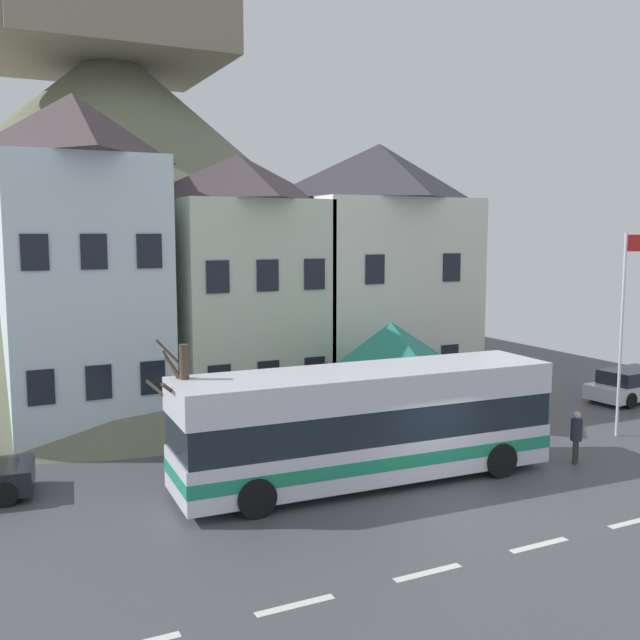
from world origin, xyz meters
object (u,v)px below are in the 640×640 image
object	(u,v)px
parked_car_02	(634,385)
bare_tree_00	(184,417)
transit_bus	(367,425)
bus_shelter	(391,345)
townhouse_00	(78,264)
parked_car_00	(480,400)
flagpole	(624,319)
hilltop_castle	(115,195)
public_bench	(355,413)
pedestrian_01	(503,406)
townhouse_01	(240,286)
pedestrian_00	(576,433)
townhouse_02	(378,273)

from	to	relation	value
parked_car_02	bare_tree_00	distance (m)	20.18
transit_bus	bus_shelter	bearing A→B (deg)	53.03
townhouse_00	parked_car_02	world-z (taller)	townhouse_00
parked_car_00	flagpole	bearing A→B (deg)	-55.91
hilltop_castle	bare_tree_00	distance (m)	25.44
townhouse_00	public_bench	bearing A→B (deg)	-25.66
transit_bus	pedestrian_01	distance (m)	7.31
townhouse_00	townhouse_01	distance (m)	5.88
hilltop_castle	bus_shelter	world-z (taller)	hilltop_castle
bare_tree_00	public_bench	bearing A→B (deg)	30.54
townhouse_01	townhouse_00	bearing A→B (deg)	173.82
townhouse_00	transit_bus	distance (m)	12.24
parked_car_00	pedestrian_01	bearing A→B (deg)	-104.22
bus_shelter	bare_tree_00	xyz separation A→B (m)	(-8.03, -2.82, -0.95)
transit_bus	parked_car_02	size ratio (longest dim) A/B	2.39
flagpole	pedestrian_00	bearing A→B (deg)	-156.39
townhouse_01	townhouse_02	world-z (taller)	townhouse_02
hilltop_castle	parked_car_02	xyz separation A→B (m)	(17.00, -21.49, -8.44)
townhouse_00	bare_tree_00	bearing A→B (deg)	-81.59
bus_shelter	hilltop_castle	bearing A→B (deg)	103.35
townhouse_02	bare_tree_00	distance (m)	13.51
townhouse_02	pedestrian_00	size ratio (longest dim) A/B	6.60
public_bench	townhouse_01	bearing A→B (deg)	130.24
parked_car_00	pedestrian_00	world-z (taller)	pedestrian_00
townhouse_01	hilltop_castle	size ratio (longest dim) A/B	0.24
transit_bus	pedestrian_01	xyz separation A→B (m)	(6.87, 2.40, -0.70)
pedestrian_00	flagpole	size ratio (longest dim) A/B	0.23
bus_shelter	public_bench	xyz separation A→B (m)	(-0.47, 1.63, -2.68)
parked_car_02	pedestrian_01	size ratio (longest dim) A/B	2.90
pedestrian_01	bare_tree_00	distance (m)	11.99
townhouse_00	townhouse_01	size ratio (longest dim) A/B	1.19
transit_bus	bus_shelter	world-z (taller)	bus_shelter
townhouse_01	parked_car_02	bearing A→B (deg)	-18.80
flagpole	bus_shelter	bearing A→B (deg)	153.14
hilltop_castle	pedestrian_01	size ratio (longest dim) A/B	26.07
transit_bus	pedestrian_01	size ratio (longest dim) A/B	6.92
pedestrian_01	flagpole	size ratio (longest dim) A/B	0.23
transit_bus	parked_car_00	size ratio (longest dim) A/B	2.36
transit_bus	pedestrian_00	size ratio (longest dim) A/B	6.85
public_bench	bare_tree_00	size ratio (longest dim) A/B	0.37
townhouse_00	townhouse_02	bearing A→B (deg)	-3.92
townhouse_01	flagpole	xyz separation A→B (m)	(10.56, -8.81, -0.90)
parked_car_00	hilltop_castle	bearing A→B (deg)	119.15
parked_car_00	bare_tree_00	world-z (taller)	bare_tree_00
parked_car_00	public_bench	size ratio (longest dim) A/B	2.91
bare_tree_00	townhouse_00	bearing A→B (deg)	98.41
parked_car_00	public_bench	distance (m)	5.06
bare_tree_00	parked_car_00	bearing A→B (deg)	16.13
public_bench	bare_tree_00	distance (m)	8.94
townhouse_01	bare_tree_00	distance (m)	9.64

